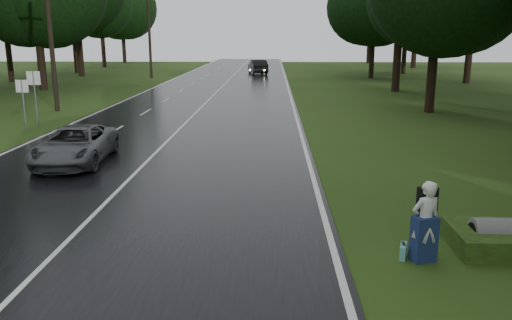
# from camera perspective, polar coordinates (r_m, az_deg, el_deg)

# --- Properties ---
(ground) EXTENTS (160.00, 160.00, 0.00)m
(ground) POSITION_cam_1_polar(r_m,az_deg,el_deg) (11.55, -21.51, -9.86)
(ground) COLOR #2B4514
(ground) RESTS_ON ground
(road) EXTENTS (12.00, 140.00, 0.04)m
(road) POSITION_cam_1_polar(r_m,az_deg,el_deg) (30.33, -6.68, 5.29)
(road) COLOR black
(road) RESTS_ON ground
(lane_center) EXTENTS (0.12, 140.00, 0.01)m
(lane_center) POSITION_cam_1_polar(r_m,az_deg,el_deg) (30.33, -6.69, 5.34)
(lane_center) COLOR silver
(lane_center) RESTS_ON road
(grey_car) EXTENTS (2.39, 4.73, 1.28)m
(grey_car) POSITION_cam_1_polar(r_m,az_deg,el_deg) (19.09, -19.55, 1.60)
(grey_car) COLOR #55575A
(grey_car) RESTS_ON road
(far_car) EXTENTS (2.60, 5.21, 1.64)m
(far_car) POSITION_cam_1_polar(r_m,az_deg,el_deg) (60.72, 0.20, 10.38)
(far_car) COLOR black
(far_car) RESTS_ON road
(hitchhiker) EXTENTS (0.71, 0.67, 1.68)m
(hitchhiker) POSITION_cam_1_polar(r_m,az_deg,el_deg) (10.78, 18.39, -6.81)
(hitchhiker) COLOR silver
(hitchhiker) RESTS_ON ground
(suitcase) EXTENTS (0.24, 0.42, 0.29)m
(suitcase) POSITION_cam_1_polar(r_m,az_deg,el_deg) (11.02, 16.13, -9.76)
(suitcase) COLOR #529F9A
(suitcase) RESTS_ON ground
(culvert) EXTENTS (1.36, 0.68, 0.68)m
(culvert) POSITION_cam_1_polar(r_m,az_deg,el_deg) (12.26, 25.87, -8.91)
(culvert) COLOR slate
(culvert) RESTS_ON ground
(utility_pole_mid) EXTENTS (1.80, 0.28, 9.63)m
(utility_pole_mid) POSITION_cam_1_polar(r_m,az_deg,el_deg) (33.14, -21.31, 5.13)
(utility_pole_mid) COLOR black
(utility_pole_mid) RESTS_ON ground
(utility_pole_far) EXTENTS (1.80, 0.28, 9.42)m
(utility_pole_far) POSITION_cam_1_polar(r_m,az_deg,el_deg) (56.32, -11.60, 8.96)
(utility_pole_far) COLOR black
(utility_pole_far) RESTS_ON ground
(road_sign_a) EXTENTS (0.58, 0.10, 2.43)m
(road_sign_a) POSITION_cam_1_polar(r_m,az_deg,el_deg) (26.60, -24.26, 2.93)
(road_sign_a) COLOR white
(road_sign_a) RESTS_ON ground
(road_sign_b) EXTENTS (0.66, 0.10, 2.75)m
(road_sign_b) POSITION_cam_1_polar(r_m,az_deg,el_deg) (27.71, -23.15, 3.43)
(road_sign_b) COLOR white
(road_sign_b) RESTS_ON ground
(tree_left_e) EXTENTS (8.78, 8.78, 13.72)m
(tree_left_e) POSITION_cam_1_polar(r_m,az_deg,el_deg) (46.43, -22.62, 7.23)
(tree_left_e) COLOR black
(tree_left_e) RESTS_ON ground
(tree_left_f) EXTENTS (11.20, 11.20, 17.49)m
(tree_left_f) POSITION_cam_1_polar(r_m,az_deg,el_deg) (60.84, -18.89, 8.85)
(tree_left_f) COLOR black
(tree_left_f) RESTS_ON ground
(tree_right_d) EXTENTS (8.18, 8.18, 12.78)m
(tree_right_d) POSITION_cam_1_polar(r_m,az_deg,el_deg) (32.09, 18.76, 5.08)
(tree_right_d) COLOR black
(tree_right_d) RESTS_ON ground
(tree_right_e) EXTENTS (8.51, 8.51, 13.30)m
(tree_right_e) POSITION_cam_1_polar(r_m,az_deg,el_deg) (43.37, 15.29, 7.41)
(tree_right_e) COLOR black
(tree_right_e) RESTS_ON ground
(tree_right_f) EXTENTS (8.36, 8.36, 13.07)m
(tree_right_f) POSITION_cam_1_polar(r_m,az_deg,el_deg) (56.35, 12.71, 8.91)
(tree_right_f) COLOR black
(tree_right_f) RESTS_ON ground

